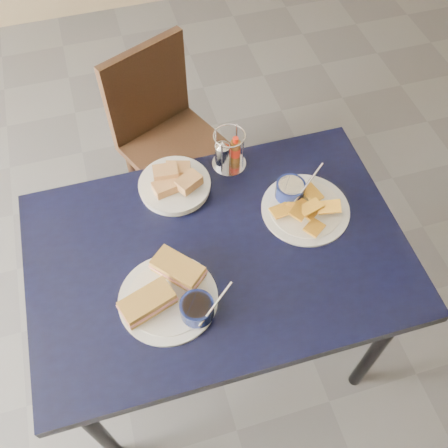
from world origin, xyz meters
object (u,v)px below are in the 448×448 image
object	(u,v)px
dining_table	(218,264)
condiment_caddy	(228,152)
sandwich_plate	(171,294)
plantain_plate	(300,202)
chair_far	(170,124)
bread_basket	(175,183)

from	to	relation	value
dining_table	condiment_caddy	xyz separation A→B (m)	(0.12, 0.31, 0.13)
dining_table	condiment_caddy	distance (m)	0.36
sandwich_plate	plantain_plate	xyz separation A→B (m)	(0.44, 0.19, -0.01)
sandwich_plate	condiment_caddy	distance (m)	0.50
sandwich_plate	plantain_plate	size ratio (longest dim) A/B	1.12
sandwich_plate	plantain_plate	world-z (taller)	same
sandwich_plate	condiment_caddy	xyz separation A→B (m)	(0.28, 0.41, 0.03)
chair_far	sandwich_plate	distance (m)	1.00
plantain_plate	condiment_caddy	size ratio (longest dim) A/B	1.96
plantain_plate	bread_basket	distance (m)	0.39
dining_table	condiment_caddy	bearing A→B (deg)	68.57
dining_table	plantain_plate	xyz separation A→B (m)	(0.28, 0.08, 0.09)
bread_basket	condiment_caddy	xyz separation A→B (m)	(0.18, 0.05, 0.03)
bread_basket	dining_table	bearing A→B (deg)	-76.05
condiment_caddy	sandwich_plate	bearing A→B (deg)	-124.10
plantain_plate	condiment_caddy	xyz separation A→B (m)	(-0.16, 0.22, 0.04)
bread_basket	condiment_caddy	bearing A→B (deg)	14.31
sandwich_plate	bread_basket	size ratio (longest dim) A/B	1.37
sandwich_plate	bread_basket	world-z (taller)	sandwich_plate
dining_table	chair_far	bearing A→B (deg)	88.48
dining_table	sandwich_plate	distance (m)	0.22
chair_far	sandwich_plate	world-z (taller)	sandwich_plate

